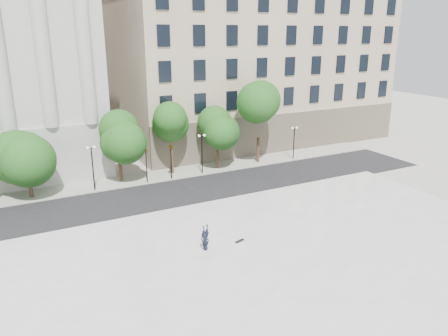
{
  "coord_description": "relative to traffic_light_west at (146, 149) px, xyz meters",
  "views": [
    {
      "loc": [
        -12.07,
        -18.25,
        14.69
      ],
      "look_at": [
        2.68,
        10.0,
        4.72
      ],
      "focal_mm": 35.0,
      "sensor_mm": 36.0,
      "label": 1
    }
  ],
  "objects": [
    {
      "name": "far_sidewalk",
      "position": [
        -0.34,
        1.7,
        -3.56
      ],
      "size": [
        60.0,
        4.0,
        0.12
      ],
      "primitive_type": "cube",
      "color": "#A5A298",
      "rests_on": "ground"
    },
    {
      "name": "street",
      "position": [
        -0.34,
        -4.3,
        -3.61
      ],
      "size": [
        60.0,
        8.0,
        0.02
      ],
      "primitive_type": "cube",
      "color": "black",
      "rests_on": "ground"
    },
    {
      "name": "person_lying",
      "position": [
        -1.14,
        -16.23,
        -2.92
      ],
      "size": [
        1.0,
        1.91,
        0.5
      ],
      "primitive_type": "imported",
      "rotation": [
        -1.54,
        0.0,
        0.19
      ],
      "color": "black",
      "rests_on": "plaza"
    },
    {
      "name": "building_east",
      "position": [
        19.66,
        16.61,
        7.52
      ],
      "size": [
        36.0,
        26.15,
        23.0
      ],
      "color": "#C2AF94",
      "rests_on": "ground"
    },
    {
      "name": "lamp_posts",
      "position": [
        0.02,
        0.3,
        -0.67
      ],
      "size": [
        37.82,
        0.28,
        4.47
      ],
      "color": "black",
      "rests_on": "ground"
    },
    {
      "name": "ground",
      "position": [
        -0.34,
        -22.3,
        -3.62
      ],
      "size": [
        160.0,
        160.0,
        0.0
      ],
      "primitive_type": "plane",
      "color": "#A6A39D",
      "rests_on": "ground"
    },
    {
      "name": "street_trees",
      "position": [
        -2.47,
        1.29,
        1.48
      ],
      "size": [
        39.08,
        4.8,
        7.64
      ],
      "color": "#382619",
      "rests_on": "ground"
    },
    {
      "name": "skateboard",
      "position": [
        1.53,
        -16.23,
        -3.13
      ],
      "size": [
        0.79,
        0.39,
        0.08
      ],
      "primitive_type": "cube",
      "rotation": [
        0.0,
        0.0,
        0.27
      ],
      "color": "black",
      "rests_on": "plaza"
    },
    {
      "name": "traffic_light_east",
      "position": [
        2.64,
        -0.0,
        0.14
      ],
      "size": [
        0.86,
        1.92,
        4.26
      ],
      "color": "black",
      "rests_on": "ground"
    },
    {
      "name": "traffic_light_west",
      "position": [
        0.0,
        0.0,
        0.0
      ],
      "size": [
        0.85,
        1.59,
        4.13
      ],
      "color": "black",
      "rests_on": "ground"
    },
    {
      "name": "plaza",
      "position": [
        -0.34,
        -19.3,
        -3.39
      ],
      "size": [
        44.0,
        22.0,
        0.45
      ],
      "primitive_type": "cube",
      "color": "silver",
      "rests_on": "ground"
    }
  ]
}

